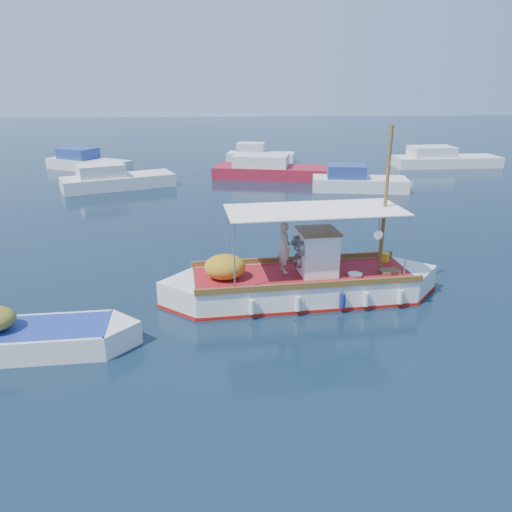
{
  "coord_description": "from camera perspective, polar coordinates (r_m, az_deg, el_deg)",
  "views": [
    {
      "loc": [
        -2.23,
        -14.77,
        6.73
      ],
      "look_at": [
        -1.18,
        0.0,
        1.42
      ],
      "focal_mm": 35.0,
      "sensor_mm": 36.0,
      "label": 1
    }
  ],
  "objects": [
    {
      "name": "bg_boat_ne",
      "position": [
        32.43,
        11.43,
        8.24
      ],
      "size": [
        6.13,
        3.12,
        1.8
      ],
      "rotation": [
        0.0,
        0.0,
        -0.16
      ],
      "color": "silver",
      "rests_on": "ground"
    },
    {
      "name": "bg_boat_n",
      "position": [
        35.95,
        2.36,
        9.7
      ],
      "size": [
        9.81,
        4.86,
        1.8
      ],
      "rotation": [
        0.0,
        0.0,
        -0.23
      ],
      "color": "maroon",
      "rests_on": "ground"
    },
    {
      "name": "bg_boat_nw",
      "position": [
        33.66,
        -15.82,
        8.29
      ],
      "size": [
        7.36,
        4.9,
        1.8
      ],
      "rotation": [
        0.0,
        0.0,
        0.39
      ],
      "color": "silver",
      "rests_on": "ground"
    },
    {
      "name": "bg_boat_e",
      "position": [
        43.31,
        20.54,
        10.21
      ],
      "size": [
        8.49,
        2.84,
        1.8
      ],
      "rotation": [
        0.0,
        0.0,
        0.03
      ],
      "color": "silver",
      "rests_on": "ground"
    },
    {
      "name": "ground",
      "position": [
        16.39,
        4.14,
        -4.58
      ],
      "size": [
        160.0,
        160.0,
        0.0
      ],
      "primitive_type": "plane",
      "color": "black",
      "rests_on": "ground"
    },
    {
      "name": "fishing_caique",
      "position": [
        16.1,
        5.13,
        -3.15
      ],
      "size": [
        9.16,
        3.04,
        5.61
      ],
      "rotation": [
        0.0,
        0.0,
        0.09
      ],
      "color": "white",
      "rests_on": "ground"
    },
    {
      "name": "dinghy",
      "position": [
        14.44,
        -25.06,
        -8.72
      ],
      "size": [
        5.94,
        1.92,
        1.45
      ],
      "rotation": [
        0.0,
        0.0,
        0.06
      ],
      "color": "white",
      "rests_on": "ground"
    },
    {
      "name": "bg_boat_far_w",
      "position": [
        41.38,
        -18.79,
        10.01
      ],
      "size": [
        6.98,
        5.44,
        1.8
      ],
      "rotation": [
        0.0,
        0.0,
        -0.54
      ],
      "color": "silver",
      "rests_on": "ground"
    },
    {
      "name": "bg_boat_far_n",
      "position": [
        42.74,
        0.31,
        11.32
      ],
      "size": [
        5.84,
        3.06,
        1.8
      ],
      "rotation": [
        0.0,
        0.0,
        -0.2
      ],
      "color": "silver",
      "rests_on": "ground"
    }
  ]
}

